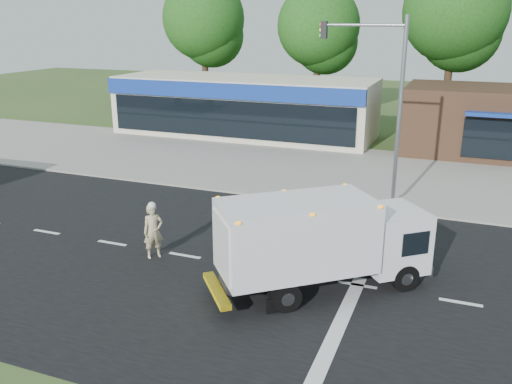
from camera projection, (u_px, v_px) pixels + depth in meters
ground at (266, 270)px, 17.71m from camera, size 120.00×120.00×0.00m
road_asphalt at (266, 270)px, 17.71m from camera, size 60.00×14.00×0.02m
sidewalk at (328, 196)px, 24.97m from camera, size 60.00×2.40×0.12m
parking_apron at (353, 166)px, 30.13m from camera, size 60.00×9.00×0.02m
lane_markings at (293, 295)px, 16.04m from camera, size 55.20×7.00×0.01m
ems_box_truck at (319, 238)px, 15.89m from camera, size 6.39×5.74×2.92m
emergency_worker at (153, 231)px, 18.36m from camera, size 0.80×0.82×2.01m
retail_strip_mall at (244, 106)px, 37.90m from camera, size 18.00×6.20×4.00m
brown_storefront at (491, 121)px, 32.42m from camera, size 10.00×6.70×4.00m
traffic_signal_pole at (385, 93)px, 22.14m from camera, size 3.51×0.25×8.00m
background_trees at (385, 25)px, 40.75m from camera, size 36.77×7.39×12.10m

